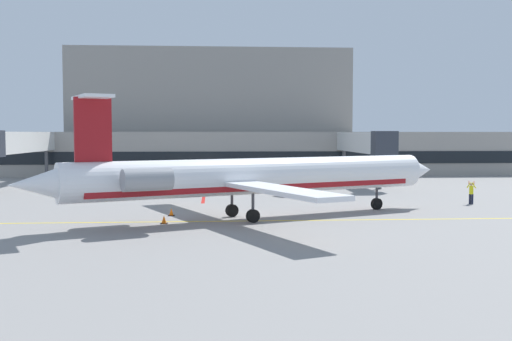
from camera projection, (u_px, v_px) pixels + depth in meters
name	position (u px, v px, depth m)	size (l,w,h in m)	color
ground	(262.00, 217.00, 43.22)	(120.00, 120.00, 0.11)	gray
terminal_building	(237.00, 125.00, 91.91)	(74.66, 16.96, 18.61)	gray
jet_bridge_west	(20.00, 143.00, 69.03)	(2.40, 22.51, 6.26)	silver
jet_bridge_east	(363.00, 143.00, 71.97)	(2.40, 22.09, 6.20)	silver
regional_jet	(252.00, 177.00, 42.02)	(30.57, 23.10, 8.27)	white
baggage_tug	(125.00, 176.00, 71.03)	(3.52, 1.96, 2.11)	silver
pushback_tractor	(300.00, 187.00, 58.21)	(4.18, 3.47, 1.78)	silver
belt_loader	(230.00, 182.00, 63.66)	(3.65, 3.45, 1.80)	#1E4CB2
fuel_tank	(186.00, 172.00, 71.30)	(8.44, 2.84, 2.52)	white
marshaller	(471.00, 192.00, 50.85)	(0.62, 0.67, 1.96)	#191E33
safety_cone_alpha	(164.00, 220.00, 39.89)	(0.47, 0.47, 0.55)	orange
safety_cone_bravo	(171.00, 212.00, 43.71)	(0.47, 0.47, 0.55)	orange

